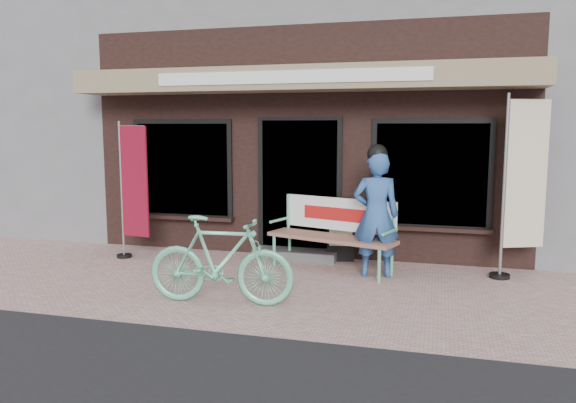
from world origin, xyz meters
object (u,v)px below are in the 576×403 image
(menu_stand, at_px, (341,234))
(bicycle, at_px, (221,260))
(person, at_px, (376,212))
(nobori_red, at_px, (133,189))
(nobori_cream, at_px, (522,184))
(bench, at_px, (334,228))

(menu_stand, bearing_deg, bicycle, -122.22)
(person, bearing_deg, menu_stand, 120.68)
(bicycle, distance_m, menu_stand, 2.62)
(nobori_red, relative_size, nobori_cream, 0.86)
(nobori_cream, xyz_separation_m, menu_stand, (-2.50, 0.28, -0.86))
(person, distance_m, nobori_cream, 1.98)
(person, height_order, bicycle, person)
(person, height_order, menu_stand, person)
(nobori_cream, distance_m, menu_stand, 2.66)
(nobori_red, bearing_deg, person, 8.85)
(person, distance_m, menu_stand, 1.06)
(bicycle, height_order, nobori_cream, nobori_cream)
(nobori_red, bearing_deg, nobori_cream, 13.59)
(nobori_red, distance_m, menu_stand, 3.28)
(bench, xyz_separation_m, nobori_cream, (2.51, 0.20, 0.68))
(person, relative_size, nobori_cream, 0.73)
(bench, bearing_deg, bicycle, -98.76)
(menu_stand, bearing_deg, person, -60.11)
(bicycle, xyz_separation_m, nobori_red, (-2.15, 1.75, 0.58))
(person, xyz_separation_m, bicycle, (-1.59, -1.70, -0.38))
(bicycle, bearing_deg, menu_stand, -26.80)
(menu_stand, bearing_deg, bench, -101.53)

